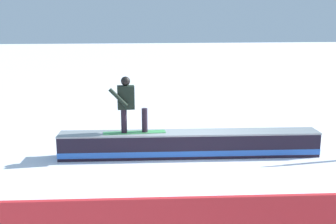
{
  "coord_description": "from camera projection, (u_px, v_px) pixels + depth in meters",
  "views": [
    {
      "loc": [
        1.78,
        8.92,
        3.17
      ],
      "look_at": [
        0.67,
        0.94,
        1.35
      ],
      "focal_mm": 41.32,
      "sensor_mm": 36.0,
      "label": 1
    }
  ],
  "objects": [
    {
      "name": "grind_box",
      "position": [
        190.0,
        145.0,
        9.5
      ],
      "size": [
        6.38,
        1.14,
        0.62
      ],
      "color": "black",
      "rests_on": "ground_plane"
    },
    {
      "name": "ground_plane",
      "position": [
        190.0,
        156.0,
        9.56
      ],
      "size": [
        120.0,
        120.0,
        0.0
      ],
      "primitive_type": "plane",
      "color": "white"
    },
    {
      "name": "snowboarder",
      "position": [
        128.0,
        103.0,
        9.17
      ],
      "size": [
        1.5,
        0.42,
        1.37
      ],
      "color": "#3C934F",
      "rests_on": "grind_box"
    }
  ]
}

